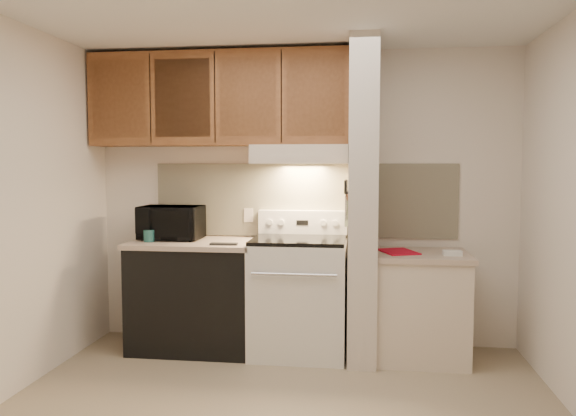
# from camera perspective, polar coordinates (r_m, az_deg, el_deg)

# --- Properties ---
(floor) EXTENTS (3.60, 3.60, 0.00)m
(floor) POSITION_cam_1_polar(r_m,az_deg,el_deg) (3.69, -1.00, -20.26)
(floor) COLOR tan
(floor) RESTS_ON ground
(ceiling) EXTENTS (3.60, 3.60, 0.00)m
(ceiling) POSITION_cam_1_polar(r_m,az_deg,el_deg) (3.49, -1.06, 20.39)
(ceiling) COLOR white
(ceiling) RESTS_ON wall_back
(wall_back) EXTENTS (3.60, 2.50, 0.02)m
(wall_back) POSITION_cam_1_polar(r_m,az_deg,el_deg) (4.85, 1.59, 0.98)
(wall_back) COLOR silver
(wall_back) RESTS_ON floor
(wall_left) EXTENTS (0.02, 3.00, 2.50)m
(wall_left) POSITION_cam_1_polar(r_m,az_deg,el_deg) (4.04, -27.15, -0.19)
(wall_left) COLOR silver
(wall_left) RESTS_ON floor
(backsplash) EXTENTS (2.60, 0.02, 0.63)m
(backsplash) POSITION_cam_1_polar(r_m,az_deg,el_deg) (4.84, 1.58, 0.80)
(backsplash) COLOR #F4EAC1
(backsplash) RESTS_ON wall_back
(range_body) EXTENTS (0.76, 0.65, 0.92)m
(range_body) POSITION_cam_1_polar(r_m,az_deg,el_deg) (4.63, 1.12, -9.09)
(range_body) COLOR silver
(range_body) RESTS_ON floor
(oven_window) EXTENTS (0.50, 0.01, 0.30)m
(oven_window) POSITION_cam_1_polar(r_m,az_deg,el_deg) (4.31, 0.65, -9.55)
(oven_window) COLOR black
(oven_window) RESTS_ON range_body
(oven_handle) EXTENTS (0.65, 0.02, 0.02)m
(oven_handle) POSITION_cam_1_polar(r_m,az_deg,el_deg) (4.23, 0.59, -6.78)
(oven_handle) COLOR silver
(oven_handle) RESTS_ON range_body
(cooktop) EXTENTS (0.74, 0.64, 0.03)m
(cooktop) POSITION_cam_1_polar(r_m,az_deg,el_deg) (4.54, 1.13, -3.25)
(cooktop) COLOR black
(cooktop) RESTS_ON range_body
(range_backguard) EXTENTS (0.76, 0.08, 0.20)m
(range_backguard) POSITION_cam_1_polar(r_m,az_deg,el_deg) (4.81, 1.51, -1.44)
(range_backguard) COLOR silver
(range_backguard) RESTS_ON range_body
(range_display) EXTENTS (0.10, 0.01, 0.04)m
(range_display) POSITION_cam_1_polar(r_m,az_deg,el_deg) (4.77, 1.46, -1.49)
(range_display) COLOR black
(range_display) RESTS_ON range_backguard
(range_knob_left_outer) EXTENTS (0.05, 0.02, 0.05)m
(range_knob_left_outer) POSITION_cam_1_polar(r_m,az_deg,el_deg) (4.80, -1.87, -1.45)
(range_knob_left_outer) COLOR silver
(range_knob_left_outer) RESTS_ON range_backguard
(range_knob_left_inner) EXTENTS (0.05, 0.02, 0.05)m
(range_knob_left_inner) POSITION_cam_1_polar(r_m,az_deg,el_deg) (4.78, -0.69, -1.47)
(range_knob_left_inner) COLOR silver
(range_knob_left_inner) RESTS_ON range_backguard
(range_knob_right_inner) EXTENTS (0.05, 0.02, 0.05)m
(range_knob_right_inner) POSITION_cam_1_polar(r_m,az_deg,el_deg) (4.75, 3.62, -1.52)
(range_knob_right_inner) COLOR silver
(range_knob_right_inner) RESTS_ON range_backguard
(range_knob_right_outer) EXTENTS (0.05, 0.02, 0.05)m
(range_knob_right_outer) POSITION_cam_1_polar(r_m,az_deg,el_deg) (4.74, 4.82, -1.54)
(range_knob_right_outer) COLOR silver
(range_knob_right_outer) RESTS_ON range_backguard
(dishwasher_front) EXTENTS (1.00, 0.63, 0.87)m
(dishwasher_front) POSITION_cam_1_polar(r_m,az_deg,el_deg) (4.82, -9.45, -8.91)
(dishwasher_front) COLOR black
(dishwasher_front) RESTS_ON floor
(left_countertop) EXTENTS (1.04, 0.67, 0.04)m
(left_countertop) POSITION_cam_1_polar(r_m,az_deg,el_deg) (4.73, -9.52, -3.55)
(left_countertop) COLOR #BBA38F
(left_countertop) RESTS_ON dishwasher_front
(spoon_rest) EXTENTS (0.22, 0.08, 0.01)m
(spoon_rest) POSITION_cam_1_polar(r_m,az_deg,el_deg) (4.46, -6.54, -3.65)
(spoon_rest) COLOR black
(spoon_rest) RESTS_ON left_countertop
(teal_jar) EXTENTS (0.12, 0.12, 0.10)m
(teal_jar) POSITION_cam_1_polar(r_m,az_deg,el_deg) (4.74, -13.94, -2.75)
(teal_jar) COLOR #235B57
(teal_jar) RESTS_ON left_countertop
(outlet) EXTENTS (0.08, 0.01, 0.12)m
(outlet) POSITION_cam_1_polar(r_m,az_deg,el_deg) (4.91, -4.03, -0.74)
(outlet) COLOR beige
(outlet) RESTS_ON backsplash
(microwave) EXTENTS (0.51, 0.35, 0.28)m
(microwave) POSITION_cam_1_polar(r_m,az_deg,el_deg) (4.85, -11.78, -1.47)
(microwave) COLOR black
(microwave) RESTS_ON left_countertop
(partition_pillar) EXTENTS (0.22, 0.70, 2.50)m
(partition_pillar) POSITION_cam_1_polar(r_m,az_deg,el_deg) (4.48, 7.64, 0.66)
(partition_pillar) COLOR beige
(partition_pillar) RESTS_ON floor
(pillar_trim) EXTENTS (0.01, 0.70, 0.04)m
(pillar_trim) POSITION_cam_1_polar(r_m,az_deg,el_deg) (4.47, 6.16, 1.31)
(pillar_trim) COLOR brown
(pillar_trim) RESTS_ON partition_pillar
(knife_strip) EXTENTS (0.02, 0.42, 0.04)m
(knife_strip) POSITION_cam_1_polar(r_m,az_deg,el_deg) (4.42, 6.07, 1.53)
(knife_strip) COLOR black
(knife_strip) RESTS_ON partition_pillar
(knife_blade_a) EXTENTS (0.01, 0.03, 0.16)m
(knife_blade_a) POSITION_cam_1_polar(r_m,az_deg,el_deg) (4.26, 5.84, 0.08)
(knife_blade_a) COLOR silver
(knife_blade_a) RESTS_ON knife_strip
(knife_handle_a) EXTENTS (0.02, 0.02, 0.10)m
(knife_handle_a) POSITION_cam_1_polar(r_m,az_deg,el_deg) (4.26, 5.86, 2.10)
(knife_handle_a) COLOR black
(knife_handle_a) RESTS_ON knife_strip
(knife_blade_b) EXTENTS (0.01, 0.04, 0.18)m
(knife_blade_b) POSITION_cam_1_polar(r_m,az_deg,el_deg) (4.36, 5.87, 0.05)
(knife_blade_b) COLOR silver
(knife_blade_b) RESTS_ON knife_strip
(knife_handle_b) EXTENTS (0.02, 0.02, 0.10)m
(knife_handle_b) POSITION_cam_1_polar(r_m,az_deg,el_deg) (4.33, 5.88, 2.14)
(knife_handle_b) COLOR black
(knife_handle_b) RESTS_ON knife_strip
(knife_blade_c) EXTENTS (0.01, 0.04, 0.20)m
(knife_blade_c) POSITION_cam_1_polar(r_m,az_deg,el_deg) (4.43, 5.90, -0.01)
(knife_blade_c) COLOR silver
(knife_blade_c) RESTS_ON knife_strip
(knife_handle_c) EXTENTS (0.02, 0.02, 0.10)m
(knife_handle_c) POSITION_cam_1_polar(r_m,az_deg,el_deg) (4.41, 5.91, 2.18)
(knife_handle_c) COLOR black
(knife_handle_c) RESTS_ON knife_strip
(knife_blade_d) EXTENTS (0.01, 0.04, 0.16)m
(knife_blade_d) POSITION_cam_1_polar(r_m,az_deg,el_deg) (4.51, 5.93, 0.32)
(knife_blade_d) COLOR silver
(knife_blade_d) RESTS_ON knife_strip
(knife_handle_d) EXTENTS (0.02, 0.02, 0.10)m
(knife_handle_d) POSITION_cam_1_polar(r_m,az_deg,el_deg) (4.49, 5.94, 2.22)
(knife_handle_d) COLOR black
(knife_handle_d) RESTS_ON knife_strip
(knife_blade_e) EXTENTS (0.01, 0.04, 0.18)m
(knife_blade_e) POSITION_cam_1_polar(r_m,az_deg,el_deg) (4.58, 5.95, 0.25)
(knife_blade_e) COLOR silver
(knife_blade_e) RESTS_ON knife_strip
(knife_handle_e) EXTENTS (0.02, 0.02, 0.10)m
(knife_handle_e) POSITION_cam_1_polar(r_m,az_deg,el_deg) (4.57, 5.97, 2.26)
(knife_handle_e) COLOR black
(knife_handle_e) RESTS_ON knife_strip
(oven_mitt) EXTENTS (0.03, 0.11, 0.25)m
(oven_mitt) POSITION_cam_1_polar(r_m,az_deg,el_deg) (4.65, 5.99, -0.29)
(oven_mitt) COLOR slate
(oven_mitt) RESTS_ON partition_pillar
(right_cab_base) EXTENTS (0.70, 0.60, 0.81)m
(right_cab_base) POSITION_cam_1_polar(r_m,az_deg,el_deg) (4.63, 13.31, -9.89)
(right_cab_base) COLOR beige
(right_cab_base) RESTS_ON floor
(right_countertop) EXTENTS (0.74, 0.64, 0.04)m
(right_countertop) POSITION_cam_1_polar(r_m,az_deg,el_deg) (4.55, 13.41, -4.69)
(right_countertop) COLOR #BBA38F
(right_countertop) RESTS_ON right_cab_base
(red_folder) EXTENTS (0.34, 0.39, 0.01)m
(red_folder) POSITION_cam_1_polar(r_m,az_deg,el_deg) (4.53, 11.14, -4.37)
(red_folder) COLOR #B8091F
(red_folder) RESTS_ON right_countertop
(white_box) EXTENTS (0.14, 0.09, 0.04)m
(white_box) POSITION_cam_1_polar(r_m,az_deg,el_deg) (4.47, 16.36, -4.41)
(white_box) COLOR white
(white_box) RESTS_ON right_countertop
(range_hood) EXTENTS (0.78, 0.44, 0.15)m
(range_hood) POSITION_cam_1_polar(r_m,az_deg,el_deg) (4.62, 1.32, 5.46)
(range_hood) COLOR beige
(range_hood) RESTS_ON upper_cabinets
(hood_lip) EXTENTS (0.78, 0.04, 0.06)m
(hood_lip) POSITION_cam_1_polar(r_m,az_deg,el_deg) (4.41, 1.02, 4.93)
(hood_lip) COLOR beige
(hood_lip) RESTS_ON range_hood
(upper_cabinets) EXTENTS (2.18, 0.33, 0.77)m
(upper_cabinets) POSITION_cam_1_polar(r_m,az_deg,el_deg) (4.82, -6.94, 10.87)
(upper_cabinets) COLOR brown
(upper_cabinets) RESTS_ON wall_back
(cab_door_a) EXTENTS (0.46, 0.01, 0.63)m
(cab_door_a) POSITION_cam_1_polar(r_m,az_deg,el_deg) (4.94, -16.81, 10.56)
(cab_door_a) COLOR brown
(cab_door_a) RESTS_ON upper_cabinets
(cab_gap_a) EXTENTS (0.01, 0.01, 0.73)m
(cab_gap_a) POSITION_cam_1_polar(r_m,az_deg,el_deg) (4.83, -13.81, 10.76)
(cab_gap_a) COLOR black
(cab_gap_a) RESTS_ON upper_cabinets
(cab_door_b) EXTENTS (0.46, 0.01, 0.63)m
(cab_door_b) POSITION_cam_1_polar(r_m,az_deg,el_deg) (4.74, -10.68, 10.93)
(cab_door_b) COLOR brown
(cab_door_b) RESTS_ON upper_cabinets
(cab_gap_b) EXTENTS (0.01, 0.01, 0.73)m
(cab_gap_b) POSITION_cam_1_polar(r_m,az_deg,el_deg) (4.67, -7.44, 11.08)
(cab_gap_b) COLOR black
(cab_gap_b) RESTS_ON upper_cabinets
(cab_door_c) EXTENTS (0.46, 0.01, 0.63)m
(cab_door_c) POSITION_cam_1_polar(r_m,az_deg,el_deg) (4.61, -4.10, 11.20)
(cab_door_c) COLOR brown
(cab_door_c) RESTS_ON upper_cabinets
(cab_gap_c) EXTENTS (0.01, 0.01, 0.73)m
(cab_gap_c) POSITION_cam_1_polar(r_m,az_deg,el_deg) (4.56, -0.68, 11.28)
(cab_gap_c) COLOR black
(cab_gap_c) RESTS_ON upper_cabinets
(cab_door_d) EXTENTS (0.46, 0.01, 0.63)m
(cab_door_d) POSITION_cam_1_polar(r_m,az_deg,el_deg) (4.53, 2.81, 11.32)
(cab_door_d) COLOR brown
(cab_door_d) RESTS_ON upper_cabinets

